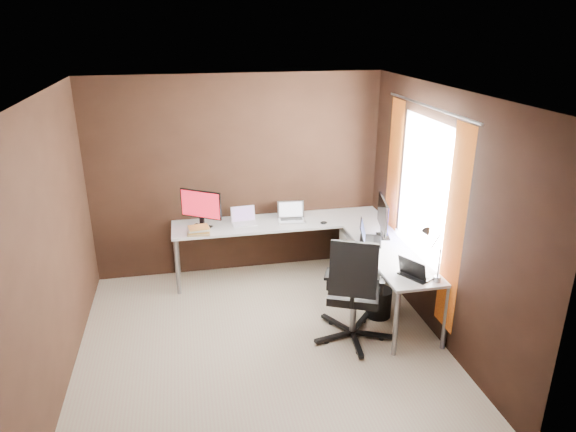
% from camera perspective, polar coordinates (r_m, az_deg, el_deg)
% --- Properties ---
extents(room, '(3.60, 3.60, 2.50)m').
position_cam_1_polar(room, '(4.85, 0.72, -0.77)').
color(room, '#B5AC8C').
rests_on(room, ground).
extents(desk, '(2.65, 2.25, 0.73)m').
position_cam_1_polar(desk, '(6.06, 3.36, -2.35)').
color(desk, white).
rests_on(desk, ground).
extents(drawer_pedestal, '(0.42, 0.50, 0.60)m').
position_cam_1_polar(drawer_pedestal, '(6.48, 8.08, -4.61)').
color(drawer_pedestal, white).
rests_on(drawer_pedestal, ground).
extents(monitor_left, '(0.46, 0.31, 0.46)m').
position_cam_1_polar(monitor_left, '(6.19, -9.66, 1.01)').
color(monitor_left, black).
rests_on(monitor_left, desk).
extents(monitor_right, '(0.18, 0.55, 0.46)m').
position_cam_1_polar(monitor_right, '(5.92, 10.50, 0.04)').
color(monitor_right, black).
rests_on(monitor_right, desk).
extents(laptop_white, '(0.31, 0.23, 0.20)m').
position_cam_1_polar(laptop_white, '(6.33, -4.92, -0.41)').
color(laptop_white, white).
rests_on(laptop_white, desk).
extents(laptop_silver, '(0.35, 0.27, 0.22)m').
position_cam_1_polar(laptop_silver, '(6.41, 0.36, -0.01)').
color(laptop_silver, silver).
rests_on(laptop_silver, desk).
extents(laptop_black_big, '(0.36, 0.41, 0.23)m').
position_cam_1_polar(laptop_black_big, '(5.85, 8.84, -2.35)').
color(laptop_black_big, black).
rests_on(laptop_black_big, desk).
extents(laptop_black_small, '(0.34, 0.38, 0.21)m').
position_cam_1_polar(laptop_black_small, '(5.16, 13.90, -6.13)').
color(laptop_black_small, black).
rests_on(laptop_black_small, desk).
extents(book_stack, '(0.28, 0.23, 0.08)m').
position_cam_1_polar(book_stack, '(6.09, -9.89, -1.57)').
color(book_stack, tan).
rests_on(book_stack, desk).
extents(mouse_left, '(0.08, 0.05, 0.03)m').
position_cam_1_polar(mouse_left, '(6.09, -9.65, -1.80)').
color(mouse_left, black).
rests_on(mouse_left, desk).
extents(mouse_corner, '(0.10, 0.08, 0.04)m').
position_cam_1_polar(mouse_corner, '(6.30, 3.99, -0.75)').
color(mouse_corner, black).
rests_on(mouse_corner, desk).
extents(desk_lamp, '(0.18, 0.21, 0.53)m').
position_cam_1_polar(desk_lamp, '(5.03, 15.62, -3.43)').
color(desk_lamp, slate).
rests_on(desk_lamp, desk).
extents(office_chair, '(0.66, 0.69, 1.15)m').
position_cam_1_polar(office_chair, '(5.30, 7.24, -10.27)').
color(office_chair, black).
rests_on(office_chair, ground).
extents(wastebasket, '(0.29, 0.29, 0.32)m').
position_cam_1_polar(wastebasket, '(5.81, 10.04, -9.45)').
color(wastebasket, black).
rests_on(wastebasket, ground).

